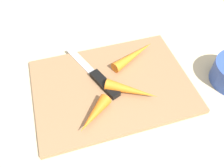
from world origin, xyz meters
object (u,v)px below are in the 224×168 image
Objects in this scene: knife at (101,80)px; carrot_longest at (134,55)px; carrot_shortest at (94,114)px; cutting_board at (112,86)px; carrot_medium at (131,90)px.

carrot_longest is (-0.10, -0.05, 0.01)m from knife.
carrot_shortest is 0.20m from carrot_longest.
knife is at bearing -155.01° from carrot_shortest.
carrot_longest is at bearing -176.42° from carrot_shortest.
cutting_board is 3.08× the size of carrot_medium.
carrot_shortest reaches higher than carrot_longest.
cutting_board is 0.10m from carrot_longest.
cutting_board is 3.89× the size of carrot_shortest.
cutting_board is at bearing -144.13° from knife.
carrot_shortest is (0.04, 0.09, 0.01)m from knife.
carrot_shortest is (0.06, 0.08, 0.02)m from cutting_board.
cutting_board is 1.86× the size of knife.
knife reaches higher than cutting_board.
knife is at bearing -179.44° from carrot_longest.
carrot_longest is at bearing -140.41° from cutting_board.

